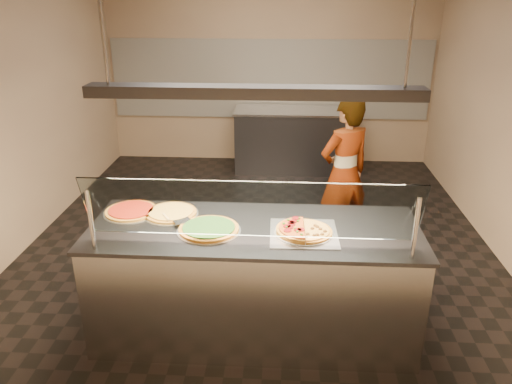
# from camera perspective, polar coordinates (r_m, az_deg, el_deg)

# --- Properties ---
(ground) EXTENTS (5.00, 6.00, 0.02)m
(ground) POSITION_cam_1_polar(r_m,az_deg,el_deg) (5.47, 0.28, -6.26)
(ground) COLOR black
(ground) RESTS_ON ground
(wall_back) EXTENTS (5.00, 0.02, 3.00)m
(wall_back) POSITION_cam_1_polar(r_m,az_deg,el_deg) (7.89, 1.61, 14.22)
(wall_back) COLOR #9C8465
(wall_back) RESTS_ON ground
(wall_front) EXTENTS (5.00, 0.02, 3.00)m
(wall_front) POSITION_cam_1_polar(r_m,az_deg,el_deg) (2.12, -4.40, -9.09)
(wall_front) COLOR #9C8465
(wall_front) RESTS_ON ground
(wall_left) EXTENTS (0.02, 6.00, 3.00)m
(wall_left) POSITION_cam_1_polar(r_m,az_deg,el_deg) (5.65, -26.33, 8.76)
(wall_left) COLOR #9C8465
(wall_left) RESTS_ON ground
(tile_band) EXTENTS (4.90, 0.02, 1.20)m
(tile_band) POSITION_cam_1_polar(r_m,az_deg,el_deg) (7.89, 1.58, 12.75)
(tile_band) COLOR silver
(tile_band) RESTS_ON wall_back
(serving_counter) EXTENTS (2.50, 0.94, 0.93)m
(serving_counter) POSITION_cam_1_polar(r_m,az_deg,el_deg) (3.99, -0.20, -10.06)
(serving_counter) COLOR #B7B7BC
(serving_counter) RESTS_ON ground
(sneeze_guard) EXTENTS (2.26, 0.18, 0.54)m
(sneeze_guard) POSITION_cam_1_polar(r_m,az_deg,el_deg) (3.33, -0.61, -2.12)
(sneeze_guard) COLOR #B7B7BC
(sneeze_guard) RESTS_ON serving_counter
(perforated_tray) EXTENTS (0.50, 0.50, 0.01)m
(perforated_tray) POSITION_cam_1_polar(r_m,az_deg,el_deg) (3.69, 5.47, -4.65)
(perforated_tray) COLOR silver
(perforated_tray) RESTS_ON serving_counter
(half_pizza_pepperoni) EXTENTS (0.21, 0.41, 0.05)m
(half_pizza_pepperoni) POSITION_cam_1_polar(r_m,az_deg,el_deg) (3.67, 3.95, -4.22)
(half_pizza_pepperoni) COLOR #955D1C
(half_pizza_pepperoni) RESTS_ON perforated_tray
(half_pizza_sausage) EXTENTS (0.21, 0.41, 0.04)m
(half_pizza_sausage) POSITION_cam_1_polar(r_m,az_deg,el_deg) (3.68, 7.06, -4.43)
(half_pizza_sausage) COLOR #955D1C
(half_pizza_sausage) RESTS_ON perforated_tray
(pizza_spinach) EXTENTS (0.48, 0.48, 0.03)m
(pizza_spinach) POSITION_cam_1_polar(r_m,az_deg,el_deg) (3.73, -5.41, -4.17)
(pizza_spinach) COLOR silver
(pizza_spinach) RESTS_ON serving_counter
(pizza_cheese) EXTENTS (0.44, 0.44, 0.03)m
(pizza_cheese) POSITION_cam_1_polar(r_m,az_deg,el_deg) (4.03, -9.69, -2.30)
(pizza_cheese) COLOR silver
(pizza_cheese) RESTS_ON serving_counter
(pizza_tomato) EXTENTS (0.44, 0.44, 0.03)m
(pizza_tomato) POSITION_cam_1_polar(r_m,az_deg,el_deg) (4.13, -14.06, -2.06)
(pizza_tomato) COLOR silver
(pizza_tomato) RESTS_ON serving_counter
(pizza_spatula) EXTENTS (0.27, 0.19, 0.02)m
(pizza_spatula) POSITION_cam_1_polar(r_m,az_deg,el_deg) (3.89, -9.49, -2.98)
(pizza_spatula) COLOR #B7B7BC
(pizza_spatula) RESTS_ON pizza_spinach
(prep_table) EXTENTS (1.76, 0.74, 0.93)m
(prep_table) POSITION_cam_1_polar(r_m,az_deg,el_deg) (7.65, 4.22, 5.99)
(prep_table) COLOR #343439
(prep_table) RESTS_ON ground
(worker) EXTENTS (0.71, 0.63, 1.62)m
(worker) POSITION_cam_1_polar(r_m,az_deg,el_deg) (5.29, 10.05, 2.10)
(worker) COLOR black
(worker) RESTS_ON ground
(heat_lamp_housing) EXTENTS (2.30, 0.18, 0.08)m
(heat_lamp_housing) POSITION_cam_1_polar(r_m,az_deg,el_deg) (3.44, -0.24, 11.37)
(heat_lamp_housing) COLOR #343439
(heat_lamp_housing) RESTS_ON ceiling
(lamp_rod_left) EXTENTS (0.02, 0.02, 1.01)m
(lamp_rod_left) POSITION_cam_1_polar(r_m,az_deg,el_deg) (3.58, -17.45, 19.65)
(lamp_rod_left) COLOR #B7B7BC
(lamp_rod_left) RESTS_ON ceiling
(lamp_rod_right) EXTENTS (0.02, 0.02, 1.01)m
(lamp_rod_right) POSITION_cam_1_polar(r_m,az_deg,el_deg) (3.46, 17.59, 19.58)
(lamp_rod_right) COLOR #B7B7BC
(lamp_rod_right) RESTS_ON ceiling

